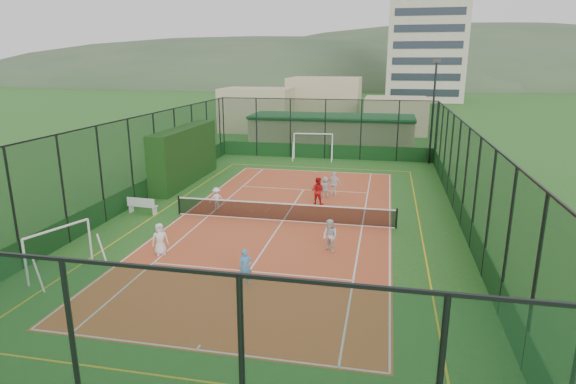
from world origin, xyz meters
name	(u,v)px	position (x,y,z in m)	size (l,w,h in m)	color
ground	(283,221)	(0.00, 0.00, 0.00)	(300.00, 300.00, 0.00)	#245E20
court_slab	(283,221)	(0.00, 0.00, 0.01)	(11.17, 23.97, 0.01)	#C6512C
tennis_net	(283,211)	(0.00, 0.00, 0.53)	(11.67, 0.12, 1.06)	black
perimeter_fence	(283,174)	(0.00, 0.00, 2.50)	(18.12, 34.12, 5.00)	#113319
floodlight_ne	(433,112)	(8.60, 16.60, 4.12)	(0.60, 0.26, 8.25)	black
clubhouse	(332,132)	(0.00, 22.00, 1.57)	(15.20, 7.20, 3.15)	tan
apartment_tower	(427,25)	(12.00, 82.00, 15.00)	(15.00, 12.00, 30.00)	beige
distant_hills	(374,85)	(0.00, 150.00, 0.00)	(200.00, 60.00, 24.00)	#384C33
hedge_left	(185,155)	(-8.30, 6.82, 1.89)	(1.29, 8.62, 3.77)	black
white_bench	(143,205)	(-7.80, -0.27, 0.47)	(1.68, 0.46, 0.95)	white
futsal_goal_near	(60,251)	(-7.22, -7.96, 0.92)	(0.83, 2.84, 1.83)	white
futsal_goal_far	(313,146)	(-0.94, 16.53, 1.08)	(3.34, 0.97, 2.16)	white
child_near_left	(160,239)	(-4.22, -5.49, 0.71)	(0.69, 0.45, 1.41)	white
child_near_mid	(245,267)	(0.19, -7.51, 0.70)	(0.50, 0.33, 1.38)	#4793CA
child_near_right	(330,236)	(2.90, -3.74, 0.75)	(0.72, 0.56, 1.48)	silver
child_far_left	(217,198)	(-4.07, 1.20, 0.64)	(0.82, 0.47, 1.27)	white
child_far_right	(334,184)	(2.10, 5.29, 0.78)	(0.90, 0.38, 1.54)	white
child_far_back	(325,187)	(1.57, 4.99, 0.65)	(1.20, 0.38, 1.29)	white
coach	(318,191)	(1.34, 3.35, 0.82)	(0.78, 0.61, 1.61)	red
tennis_balls	(291,213)	(0.16, 1.33, 0.04)	(5.25, 1.44, 0.07)	#CCE033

